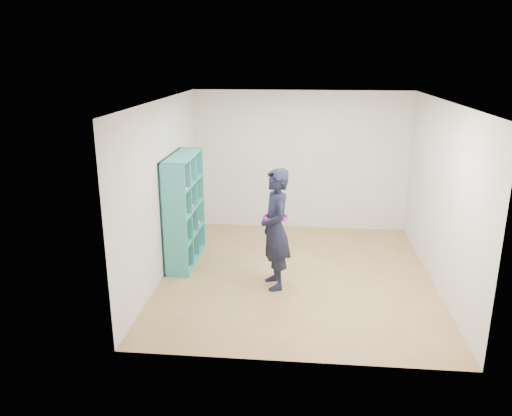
# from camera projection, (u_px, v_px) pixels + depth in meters

# --- Properties ---
(floor) EXTENTS (4.50, 4.50, 0.00)m
(floor) POSITION_uv_depth(u_px,v_px,m) (297.00, 275.00, 7.57)
(floor) COLOR olive
(floor) RESTS_ON ground
(ceiling) EXTENTS (4.50, 4.50, 0.00)m
(ceiling) POSITION_uv_depth(u_px,v_px,m) (301.00, 101.00, 6.81)
(ceiling) COLOR white
(ceiling) RESTS_ON wall_back
(wall_left) EXTENTS (0.02, 4.50, 2.60)m
(wall_left) POSITION_uv_depth(u_px,v_px,m) (163.00, 189.00, 7.38)
(wall_left) COLOR silver
(wall_left) RESTS_ON floor
(wall_right) EXTENTS (0.02, 4.50, 2.60)m
(wall_right) POSITION_uv_depth(u_px,v_px,m) (441.00, 196.00, 7.01)
(wall_right) COLOR silver
(wall_right) RESTS_ON floor
(wall_back) EXTENTS (4.00, 0.02, 2.60)m
(wall_back) POSITION_uv_depth(u_px,v_px,m) (301.00, 161.00, 9.33)
(wall_back) COLOR silver
(wall_back) RESTS_ON floor
(wall_front) EXTENTS (4.00, 0.02, 2.60)m
(wall_front) POSITION_uv_depth(u_px,v_px,m) (295.00, 251.00, 5.05)
(wall_front) COLOR silver
(wall_front) RESTS_ON floor
(bookshelf) EXTENTS (0.38, 1.30, 1.74)m
(bookshelf) POSITION_uv_depth(u_px,v_px,m) (182.00, 211.00, 7.87)
(bookshelf) COLOR teal
(bookshelf) RESTS_ON floor
(person) EXTENTS (0.59, 0.73, 1.73)m
(person) POSITION_uv_depth(u_px,v_px,m) (275.00, 229.00, 6.97)
(person) COLOR black
(person) RESTS_ON floor
(smartphone) EXTENTS (0.06, 0.09, 0.12)m
(smartphone) POSITION_uv_depth(u_px,v_px,m) (264.00, 220.00, 6.99)
(smartphone) COLOR silver
(smartphone) RESTS_ON person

